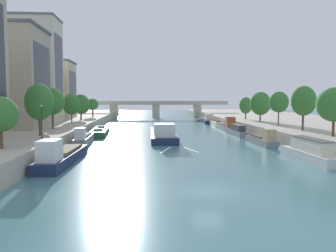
{
  "coord_description": "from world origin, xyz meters",
  "views": [
    {
      "loc": [
        -5.3,
        -26.8,
        7.51
      ],
      "look_at": [
        0.0,
        43.51,
        1.85
      ],
      "focal_mm": 36.27,
      "sensor_mm": 36.0,
      "label": 1
    }
  ],
  "objects_px": {
    "moored_boat_left_downstream": "(84,139)",
    "moored_boat_right_lone": "(227,126)",
    "moored_boat_right_near": "(309,151)",
    "tree_right_by_lamp": "(334,105)",
    "tree_right_second": "(260,104)",
    "tree_right_third": "(246,105)",
    "tree_left_nearest": "(52,101)",
    "moored_boat_right_second": "(216,124)",
    "moored_boat_right_downstream": "(206,120)",
    "tree_right_far": "(279,102)",
    "tree_left_by_lamp": "(39,102)",
    "tree_right_end_of_row": "(304,101)",
    "moored_boat_right_upstream": "(262,140)",
    "moored_boat_right_end": "(237,131)",
    "moored_boat_left_gap_after": "(62,156)",
    "tree_left_third": "(93,104)",
    "bridge_far": "(156,107)",
    "lamppost_left_bank": "(42,120)",
    "barge_midriver": "(163,133)",
    "moored_boat_left_lone": "(100,132)",
    "tree_left_distant": "(81,104)",
    "tree_left_past_mid": "(0,114)",
    "tree_left_midway": "(71,104)"
  },
  "relations": [
    {
      "from": "moored_boat_left_gap_after",
      "to": "tree_right_by_lamp",
      "type": "relative_size",
      "value": 2.31
    },
    {
      "from": "tree_left_past_mid",
      "to": "tree_right_end_of_row",
      "type": "xyz_separation_m",
      "value": [
        41.34,
        17.42,
        1.29
      ]
    },
    {
      "from": "tree_left_midway",
      "to": "tree_right_far",
      "type": "distance_m",
      "value": 43.19
    },
    {
      "from": "tree_left_third",
      "to": "lamppost_left_bank",
      "type": "distance_m",
      "value": 54.85
    },
    {
      "from": "moored_boat_right_upstream",
      "to": "tree_right_end_of_row",
      "type": "distance_m",
      "value": 9.39
    },
    {
      "from": "moored_boat_right_near",
      "to": "moored_boat_right_upstream",
      "type": "xyz_separation_m",
      "value": [
        -0.52,
        14.63,
        -0.31
      ]
    },
    {
      "from": "moored_boat_left_gap_after",
      "to": "tree_right_by_lamp",
      "type": "xyz_separation_m",
      "value": [
        36.02,
        5.85,
        5.73
      ]
    },
    {
      "from": "moored_boat_left_gap_after",
      "to": "tree_left_midway",
      "type": "height_order",
      "value": "tree_left_midway"
    },
    {
      "from": "moored_boat_left_lone",
      "to": "moored_boat_right_end",
      "type": "height_order",
      "value": "moored_boat_right_end"
    },
    {
      "from": "tree_left_third",
      "to": "bridge_far",
      "type": "distance_m",
      "value": 39.19
    },
    {
      "from": "tree_left_midway",
      "to": "bridge_far",
      "type": "bearing_deg",
      "value": 71.21
    },
    {
      "from": "moored_boat_left_lone",
      "to": "tree_left_distant",
      "type": "xyz_separation_m",
      "value": [
        -6.38,
        13.74,
        5.55
      ]
    },
    {
      "from": "moored_boat_right_second",
      "to": "tree_left_distant",
      "type": "xyz_separation_m",
      "value": [
        -35.5,
        -5.92,
        5.47
      ]
    },
    {
      "from": "barge_midriver",
      "to": "tree_left_past_mid",
      "type": "relative_size",
      "value": 4.42
    },
    {
      "from": "moored_boat_left_downstream",
      "to": "moored_boat_right_near",
      "type": "relative_size",
      "value": 0.96
    },
    {
      "from": "tree_left_nearest",
      "to": "tree_right_third",
      "type": "distance_m",
      "value": 49.16
    },
    {
      "from": "tree_left_nearest",
      "to": "moored_boat_right_second",
      "type": "bearing_deg",
      "value": 41.15
    },
    {
      "from": "moored_boat_left_downstream",
      "to": "moored_boat_right_lone",
      "type": "bearing_deg",
      "value": 38.13
    },
    {
      "from": "tree_left_nearest",
      "to": "tree_left_third",
      "type": "relative_size",
      "value": 1.35
    },
    {
      "from": "moored_boat_right_near",
      "to": "tree_right_by_lamp",
      "type": "xyz_separation_m",
      "value": [
        6.6,
        6.24,
        5.54
      ]
    },
    {
      "from": "moored_boat_right_second",
      "to": "tree_left_distant",
      "type": "bearing_deg",
      "value": -170.54
    },
    {
      "from": "tree_right_third",
      "to": "bridge_far",
      "type": "relative_size",
      "value": 0.1
    },
    {
      "from": "moored_boat_right_lone",
      "to": "moored_boat_left_downstream",
      "type": "bearing_deg",
      "value": -141.87
    },
    {
      "from": "moored_boat_right_lone",
      "to": "moored_boat_left_gap_after",
      "type": "bearing_deg",
      "value": -126.54
    },
    {
      "from": "moored_boat_right_near",
      "to": "tree_left_third",
      "type": "height_order",
      "value": "tree_left_third"
    },
    {
      "from": "moored_boat_right_downstream",
      "to": "tree_right_far",
      "type": "relative_size",
      "value": 2.34
    },
    {
      "from": "moored_boat_right_near",
      "to": "tree_left_past_mid",
      "type": "distance_m",
      "value": 35.32
    },
    {
      "from": "tree_left_past_mid",
      "to": "moored_boat_left_gap_after",
      "type": "bearing_deg",
      "value": 27.58
    },
    {
      "from": "moored_boat_right_end",
      "to": "tree_left_distant",
      "type": "relative_size",
      "value": 1.58
    },
    {
      "from": "moored_boat_left_gap_after",
      "to": "moored_boat_left_lone",
      "type": "distance_m",
      "value": 32.7
    },
    {
      "from": "moored_boat_right_end",
      "to": "tree_right_by_lamp",
      "type": "bearing_deg",
      "value": -71.92
    },
    {
      "from": "tree_right_by_lamp",
      "to": "tree_right_far",
      "type": "height_order",
      "value": "tree_right_by_lamp"
    },
    {
      "from": "moored_boat_right_end",
      "to": "moored_boat_right_second",
      "type": "relative_size",
      "value": 0.99
    },
    {
      "from": "tree_left_by_lamp",
      "to": "moored_boat_right_downstream",
      "type": "bearing_deg",
      "value": 58.37
    },
    {
      "from": "bridge_far",
      "to": "tree_left_nearest",
      "type": "bearing_deg",
      "value": -105.8
    },
    {
      "from": "moored_boat_right_downstream",
      "to": "tree_right_third",
      "type": "relative_size",
      "value": 2.75
    },
    {
      "from": "moored_boat_right_lone",
      "to": "tree_right_by_lamp",
      "type": "height_order",
      "value": "tree_right_by_lamp"
    },
    {
      "from": "tree_right_second",
      "to": "tree_right_third",
      "type": "xyz_separation_m",
      "value": [
        -0.54,
        9.38,
        -0.61
      ]
    },
    {
      "from": "tree_left_by_lamp",
      "to": "tree_left_third",
      "type": "distance_m",
      "value": 51.77
    },
    {
      "from": "moored_boat_left_lone",
      "to": "tree_left_nearest",
      "type": "distance_m",
      "value": 14.95
    },
    {
      "from": "tree_left_nearest",
      "to": "lamppost_left_bank",
      "type": "bearing_deg",
      "value": -81.0
    },
    {
      "from": "tree_right_third",
      "to": "moored_boat_right_near",
      "type": "bearing_deg",
      "value": -97.97
    },
    {
      "from": "tree_left_nearest",
      "to": "tree_left_third",
      "type": "xyz_separation_m",
      "value": [
        1.11,
        40.46,
        -1.19
      ]
    },
    {
      "from": "moored_boat_right_near",
      "to": "tree_right_second",
      "type": "relative_size",
      "value": 1.79
    },
    {
      "from": "barge_midriver",
      "to": "moored_boat_right_second",
      "type": "bearing_deg",
      "value": 59.57
    },
    {
      "from": "tree_left_third",
      "to": "tree_right_second",
      "type": "height_order",
      "value": "tree_right_second"
    },
    {
      "from": "moored_boat_right_near",
      "to": "tree_left_nearest",
      "type": "bearing_deg",
      "value": 149.1
    },
    {
      "from": "tree_left_by_lamp",
      "to": "tree_right_end_of_row",
      "type": "height_order",
      "value": "tree_left_by_lamp"
    },
    {
      "from": "moored_boat_right_upstream",
      "to": "lamppost_left_bank",
      "type": "bearing_deg",
      "value": -167.02
    },
    {
      "from": "tree_left_midway",
      "to": "tree_right_end_of_row",
      "type": "xyz_separation_m",
      "value": [
        41.74,
        -20.25,
        0.81
      ]
    }
  ]
}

